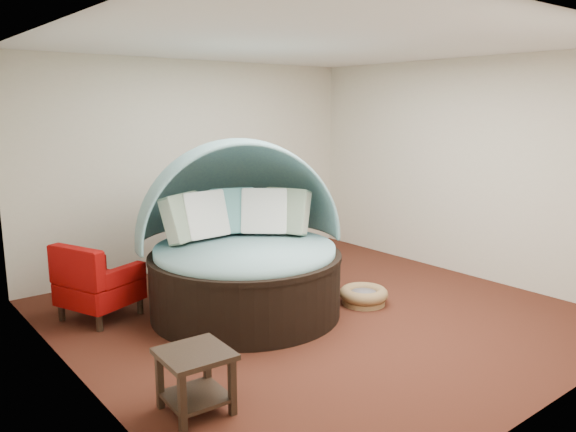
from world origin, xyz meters
TOP-DOWN VIEW (x-y plane):
  - floor at (0.00, 0.00)m, footprint 5.00×5.00m
  - wall_back at (0.00, 2.50)m, footprint 5.00×0.00m
  - wall_front at (0.00, -2.50)m, footprint 5.00×0.00m
  - wall_left at (-2.50, 0.00)m, footprint 0.00×5.00m
  - wall_right at (2.50, 0.00)m, footprint 0.00×5.00m
  - ceiling at (0.00, 0.00)m, footprint 5.00×5.00m
  - canopy_daybed at (-0.55, 0.60)m, footprint 2.64×2.60m
  - pet_basket at (0.61, -0.11)m, footprint 0.64×0.64m
  - red_armchair at (-1.90, 1.33)m, footprint 0.91×0.91m
  - side_table at (-2.00, -0.92)m, footprint 0.51×0.51m

SIDE VIEW (x-z plane):
  - floor at x=0.00m, z-range 0.00..0.00m
  - pet_basket at x=0.61m, z-range 0.00..0.19m
  - side_table at x=-2.00m, z-range 0.07..0.54m
  - red_armchair at x=-1.90m, z-range -0.03..0.79m
  - canopy_daybed at x=-0.55m, z-range -0.07..1.80m
  - wall_back at x=0.00m, z-range -1.10..3.90m
  - wall_front at x=0.00m, z-range -1.10..3.90m
  - wall_left at x=-2.50m, z-range -1.10..3.90m
  - wall_right at x=2.50m, z-range -1.10..3.90m
  - ceiling at x=0.00m, z-range 2.80..2.80m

